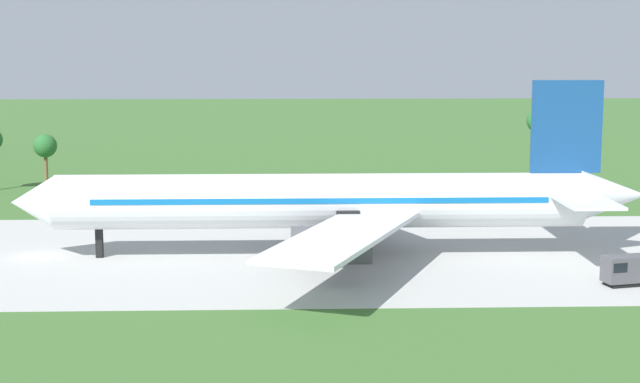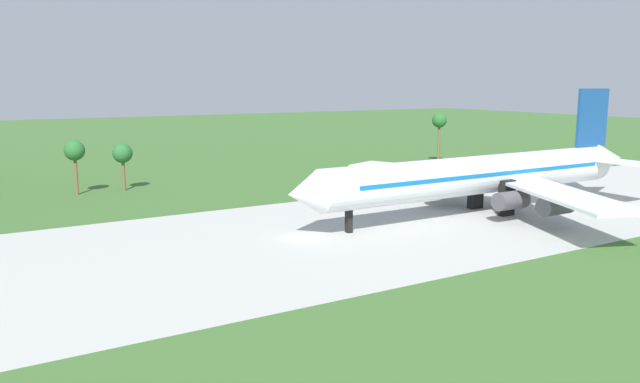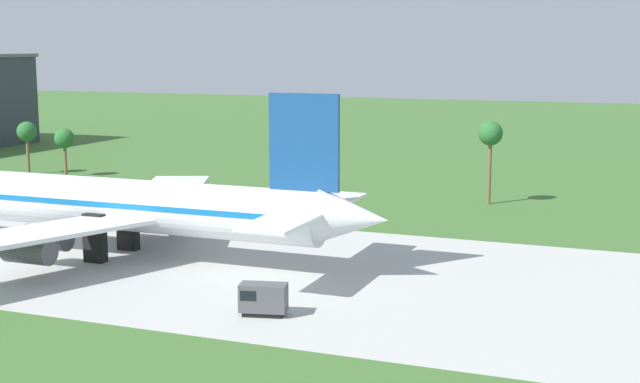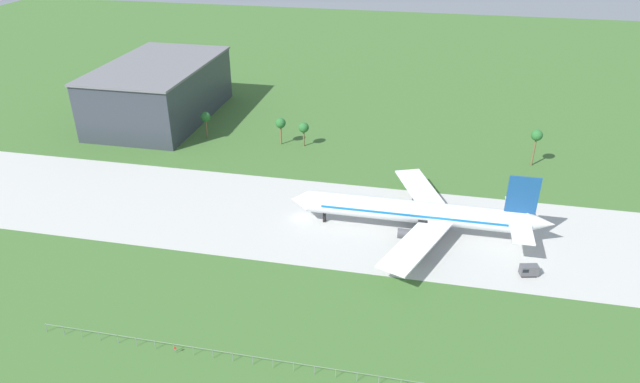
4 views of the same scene
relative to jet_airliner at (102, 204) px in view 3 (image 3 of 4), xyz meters
The scene contains 3 objects.
jet_airliner is the anchor object (origin of this frame).
baggage_tug 30.16m from the jet_airliner, 28.21° to the right, with size 4.46×2.89×2.84m.
palm_tree_row 59.45m from the jet_airliner, 124.87° to the left, with size 115.89×3.60×12.36m.
Camera 3 is at (90.53, -82.97, 23.37)m, focal length 50.00 mm.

